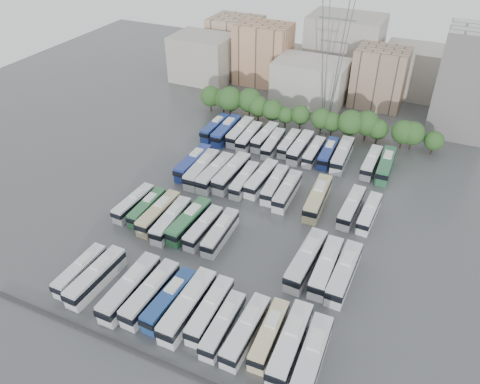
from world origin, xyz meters
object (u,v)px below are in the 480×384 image
at_px(bus_r0_s13, 311,358).
at_px(bus_r2_s2, 202,169).
at_px(bus_r2_s6, 261,178).
at_px(bus_r2_s8, 287,191).
at_px(bus_r0_s7, 188,306).
at_px(bus_r2_s7, 275,184).
at_px(bus_r0_s4, 130,288).
at_px(bus_r2_s3, 215,172).
at_px(bus_r2_s1, 193,163).
at_px(bus_r3_s8, 314,152).
at_px(bus_r2_s4, 232,173).
at_px(bus_r1_s13, 344,273).
at_px(bus_r0_s12, 290,343).
at_px(bus_r3_s6, 289,143).
at_px(bus_r0_s10, 246,330).
at_px(bus_r3_s12, 371,162).
at_px(bus_r0_s6, 170,300).
at_px(electricity_pylon, 334,52).
at_px(bus_r2_s10, 318,198).
at_px(bus_r1_s12, 326,267).
at_px(bus_r1_s2, 159,213).
at_px(bus_r3_s4, 265,137).
at_px(bus_r2_s5, 244,180).
at_px(bus_r0_s5, 151,293).
at_px(bus_r1_s11, 306,260).
at_px(bus_r3_s0, 215,127).
at_px(bus_r1_s5, 203,228).
at_px(bus_r3_s2, 240,132).
at_px(bus_r3_s9, 328,153).
at_px(bus_r0_s11, 269,334).
at_px(bus_r1_s1, 147,207).
at_px(bus_r0_s2, 96,277).
at_px(bus_r3_s1, 226,130).
at_px(bus_r1_s3, 171,220).
at_px(bus_r2_s12, 351,207).
at_px(bus_r3_s13, 386,165).
at_px(bus_r1_s4, 189,221).
at_px(bus_r0_s9, 223,325).
at_px(bus_r1_s0, 134,203).
at_px(bus_r0_s1, 81,270).
at_px(bus_r3_s3, 249,137).
at_px(bus_r3_s7, 301,147).
at_px(bus_r0_s8, 210,310).
at_px(apartment_tower, 467,83).
at_px(bus_r1_s6, 220,232).
at_px(bus_r3_s10, 342,155).

bearing_deg(bus_r0_s13, bus_r2_s2, 132.89).
height_order(bus_r2_s6, bus_r2_s8, bus_r2_s6).
bearing_deg(bus_r0_s7, bus_r2_s7, 89.97).
distance_m(bus_r0_s4, bus_r2_s3, 35.91).
bearing_deg(bus_r2_s1, bus_r3_s8, 36.09).
bearing_deg(bus_r2_s4, bus_r1_s13, -32.00).
xyz_separation_m(bus_r0_s12, bus_r3_s6, (-19.78, 54.58, -0.40)).
relative_size(bus_r0_s10, bus_r3_s12, 1.05).
bearing_deg(bus_r0_s6, bus_r3_s6, 92.72).
xyz_separation_m(electricity_pylon, bus_r2_s10, (9.36, -38.75, -16.61)).
bearing_deg(bus_r0_s10, bus_r1_s12, 69.41).
bearing_deg(bus_r1_s2, bus_r3_s4, 80.11).
distance_m(bus_r2_s3, bus_r2_s5, 6.81).
bearing_deg(bus_r0_s5, bus_r0_s10, 0.46).
distance_m(bus_r1_s11, bus_r2_s2, 34.80).
xyz_separation_m(bus_r0_s4, bus_r3_s4, (0.20, 55.68, -0.27)).
distance_m(bus_r3_s0, bus_r3_s12, 39.75).
xyz_separation_m(bus_r1_s5, bus_r3_s2, (-9.57, 37.08, 0.15)).
relative_size(bus_r2_s3, bus_r3_s9, 1.13).
bearing_deg(bus_r0_s11, bus_r1_s5, 137.03).
bearing_deg(bus_r2_s1, bus_r1_s1, -90.04).
xyz_separation_m(bus_r0_s2, bus_r3_s1, (-3.19, 54.59, 0.08)).
height_order(bus_r1_s3, bus_r2_s12, bus_r1_s3).
distance_m(electricity_pylon, bus_r3_s2, 30.48).
bearing_deg(bus_r3_s13, bus_r3_s2, 176.91).
bearing_deg(bus_r1_s12, bus_r1_s4, 176.54).
distance_m(bus_r0_s9, bus_r1_s4, 25.12).
relative_size(electricity_pylon, bus_r2_s12, 2.81).
relative_size(bus_r0_s5, bus_r1_s0, 1.16).
bearing_deg(bus_r0_s1, bus_r1_s13, 23.71).
relative_size(bus_r0_s4, bus_r0_s10, 1.10).
height_order(electricity_pylon, bus_r0_s11, electricity_pylon).
bearing_deg(bus_r2_s12, bus_r1_s4, -145.33).
height_order(bus_r1_s1, bus_r1_s2, bus_r1_s2).
xyz_separation_m(bus_r2_s7, bus_r3_s3, (-13.28, 16.93, 0.01)).
relative_size(bus_r0_s6, bus_r3_s7, 0.97).
xyz_separation_m(bus_r2_s1, bus_r3_s7, (19.55, 16.87, -0.04)).
height_order(bus_r0_s4, bus_r3_s9, bus_r0_s4).
bearing_deg(bus_r0_s8, bus_r3_s7, 92.33).
bearing_deg(bus_r1_s11, apartment_tower, 75.94).
height_order(bus_r3_s0, bus_r3_s9, bus_r3_s0).
xyz_separation_m(bus_r3_s0, bus_r3_s9, (29.75, -0.46, -0.03)).
relative_size(bus_r0_s2, bus_r0_s8, 1.03).
height_order(bus_r0_s10, bus_r1_s11, bus_r1_s11).
distance_m(bus_r0_s12, bus_r1_s6, 26.53).
height_order(bus_r0_s11, bus_r0_s13, bus_r0_s13).
distance_m(bus_r0_s6, bus_r0_s9, 9.66).
xyz_separation_m(bus_r0_s12, bus_r3_s2, (-32.82, 54.71, -0.18)).
height_order(bus_r3_s2, bus_r3_s7, bus_r3_s7).
bearing_deg(bus_r3_s10, bus_r2_s1, -151.61).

